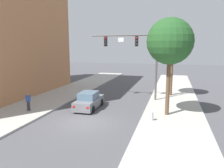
# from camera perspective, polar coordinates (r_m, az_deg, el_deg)

# --- Properties ---
(ground_plane) EXTENTS (120.00, 120.00, 0.00)m
(ground_plane) POSITION_cam_1_polar(r_m,az_deg,el_deg) (17.16, -6.90, -10.00)
(ground_plane) COLOR #4C4C51
(sidewalk_left) EXTENTS (5.00, 60.00, 0.15)m
(sidewalk_left) POSITION_cam_1_polar(r_m,az_deg,el_deg) (20.44, -24.12, -7.33)
(sidewalk_left) COLOR #B2AFA8
(sidewalk_left) RESTS_ON ground
(sidewalk_right) EXTENTS (5.00, 60.00, 0.15)m
(sidewalk_right) POSITION_cam_1_polar(r_m,az_deg,el_deg) (15.94, 15.70, -11.60)
(sidewalk_right) COLOR #B2AFA8
(sidewalk_right) RESTS_ON ground
(traffic_signal_mast) EXTENTS (7.20, 0.38, 7.50)m
(traffic_signal_mast) POSITION_cam_1_polar(r_m,az_deg,el_deg) (23.46, 6.58, 8.69)
(traffic_signal_mast) COLOR #514C47
(traffic_signal_mast) RESTS_ON sidewalk_right
(car_lead_grey) EXTENTS (1.90, 4.27, 1.60)m
(car_lead_grey) POSITION_cam_1_polar(r_m,az_deg,el_deg) (20.74, -6.01, -4.41)
(car_lead_grey) COLOR slate
(car_lead_grey) RESTS_ON ground
(pedestrian_sidewalk_left_walker) EXTENTS (0.36, 0.22, 1.64)m
(pedestrian_sidewalk_left_walker) POSITION_cam_1_polar(r_m,az_deg,el_deg) (20.68, -21.04, -4.10)
(pedestrian_sidewalk_left_walker) COLOR #333338
(pedestrian_sidewalk_left_walker) RESTS_ON sidewalk_left
(fire_hydrant) EXTENTS (0.48, 0.24, 0.72)m
(fire_hydrant) POSITION_cam_1_polar(r_m,az_deg,el_deg) (17.25, 10.37, -8.21)
(fire_hydrant) COLOR #B2B2B7
(fire_hydrant) RESTS_ON sidewalk_right
(street_tree_nearest) EXTENTS (3.72, 3.72, 7.91)m
(street_tree_nearest) POSITION_cam_1_polar(r_m,az_deg,el_deg) (18.22, 14.89, 10.64)
(street_tree_nearest) COLOR brown
(street_tree_nearest) RESTS_ON sidewalk_right
(street_tree_second) EXTENTS (3.42, 3.42, 7.76)m
(street_tree_second) POSITION_cam_1_polar(r_m,az_deg,el_deg) (25.98, 15.60, 10.23)
(street_tree_second) COLOR brown
(street_tree_second) RESTS_ON sidewalk_right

